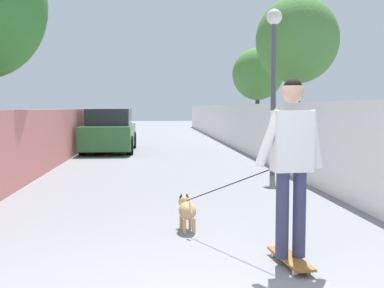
% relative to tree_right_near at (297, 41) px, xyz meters
% --- Properties ---
extents(ground_plane, '(80.00, 80.00, 0.00)m').
position_rel_tree_right_near_xyz_m(ground_plane, '(1.00, 4.61, -3.86)').
color(ground_plane, gray).
extents(wall_left, '(48.00, 0.30, 1.53)m').
position_rel_tree_right_near_xyz_m(wall_left, '(-1.00, 7.64, -3.10)').
color(wall_left, '#CC726B').
rests_on(wall_left, ground).
extents(fence_right, '(48.00, 0.30, 1.70)m').
position_rel_tree_right_near_xyz_m(fence_right, '(-1.00, 1.58, -3.01)').
color(fence_right, white).
rests_on(fence_right, ground).
extents(tree_right_near, '(2.81, 2.81, 5.37)m').
position_rel_tree_right_near_xyz_m(tree_right_near, '(0.00, 0.00, 0.00)').
color(tree_right_near, brown).
rests_on(tree_right_near, ground).
extents(tree_right_far, '(2.37, 2.37, 4.38)m').
position_rel_tree_right_near_xyz_m(tree_right_far, '(6.00, 0.03, -0.72)').
color(tree_right_far, '#473523').
rests_on(tree_right_far, ground).
extents(lamp_post, '(0.36, 0.36, 3.84)m').
position_rel_tree_right_near_xyz_m(lamp_post, '(-5.19, 2.13, -1.19)').
color(lamp_post, '#4C4C51').
rests_on(lamp_post, ground).
extents(skateboard, '(0.82, 0.29, 0.08)m').
position_rel_tree_right_near_xyz_m(skateboard, '(-11.52, 3.54, -3.80)').
color(skateboard, brown).
rests_on(skateboard, ground).
extents(person_skateboarder, '(0.26, 0.72, 1.78)m').
position_rel_tree_right_near_xyz_m(person_skateboarder, '(-11.52, 3.54, -2.73)').
color(person_skateboarder, '#333859').
rests_on(person_skateboarder, skateboard).
extents(dog, '(1.73, 1.07, 1.06)m').
position_rel_tree_right_near_xyz_m(dog, '(-10.09, 4.48, -3.59)').
color(dog, tan).
rests_on(dog, ground).
extents(car_near, '(4.34, 1.80, 1.54)m').
position_rel_tree_right_near_xyz_m(car_near, '(1.37, 6.49, -3.15)').
color(car_near, '#336B38').
rests_on(car_near, ground).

